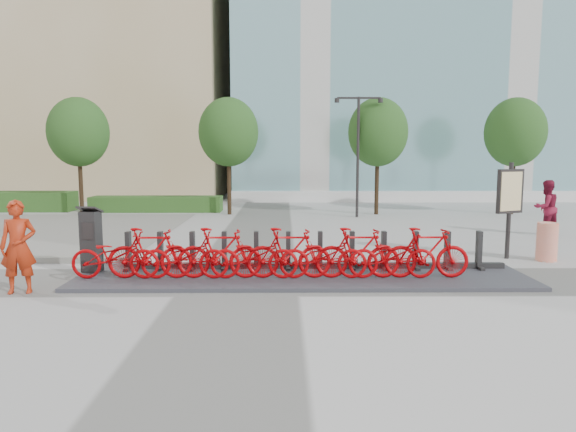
{
  "coord_description": "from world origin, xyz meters",
  "views": [
    {
      "loc": [
        0.9,
        -10.54,
        2.66
      ],
      "look_at": [
        1.0,
        1.5,
        1.2
      ],
      "focal_mm": 32.0,
      "sensor_mm": 36.0,
      "label": 1
    }
  ],
  "objects_px": {
    "bike_0": "(115,256)",
    "construction_barrel": "(547,242)",
    "pedestrian": "(546,208)",
    "map_sign": "(510,195)",
    "worker_red": "(18,247)",
    "kiosk": "(91,240)"
  },
  "relations": [
    {
      "from": "bike_0",
      "to": "construction_barrel",
      "type": "bearing_deg",
      "value": -78.28
    },
    {
      "from": "pedestrian",
      "to": "map_sign",
      "type": "xyz_separation_m",
      "value": [
        -2.93,
        -3.85,
        0.71
      ]
    },
    {
      "from": "worker_red",
      "to": "pedestrian",
      "type": "relative_size",
      "value": 0.99
    },
    {
      "from": "construction_barrel",
      "to": "kiosk",
      "type": "bearing_deg",
      "value": -172.28
    },
    {
      "from": "worker_red",
      "to": "map_sign",
      "type": "distance_m",
      "value": 11.27
    },
    {
      "from": "kiosk",
      "to": "pedestrian",
      "type": "distance_m",
      "value": 14.03
    },
    {
      "from": "bike_0",
      "to": "worker_red",
      "type": "height_order",
      "value": "worker_red"
    },
    {
      "from": "worker_red",
      "to": "map_sign",
      "type": "xyz_separation_m",
      "value": [
        10.79,
        3.18,
        0.72
      ]
    },
    {
      "from": "pedestrian",
      "to": "construction_barrel",
      "type": "bearing_deg",
      "value": 48.52
    },
    {
      "from": "kiosk",
      "to": "worker_red",
      "type": "xyz_separation_m",
      "value": [
        -0.85,
        -1.44,
        0.12
      ]
    },
    {
      "from": "kiosk",
      "to": "worker_red",
      "type": "bearing_deg",
      "value": -110.62
    },
    {
      "from": "bike_0",
      "to": "worker_red",
      "type": "distance_m",
      "value": 1.8
    },
    {
      "from": "map_sign",
      "to": "bike_0",
      "type": "bearing_deg",
      "value": 170.77
    },
    {
      "from": "kiosk",
      "to": "worker_red",
      "type": "relative_size",
      "value": 0.81
    },
    {
      "from": "pedestrian",
      "to": "construction_barrel",
      "type": "xyz_separation_m",
      "value": [
        -2.06,
        -4.12,
        -0.43
      ]
    },
    {
      "from": "bike_0",
      "to": "map_sign",
      "type": "height_order",
      "value": "map_sign"
    },
    {
      "from": "kiosk",
      "to": "construction_barrel",
      "type": "bearing_deg",
      "value": 17.63
    },
    {
      "from": "worker_red",
      "to": "construction_barrel",
      "type": "bearing_deg",
      "value": 2.0
    },
    {
      "from": "bike_0",
      "to": "map_sign",
      "type": "distance_m",
      "value": 9.57
    },
    {
      "from": "kiosk",
      "to": "worker_red",
      "type": "height_order",
      "value": "worker_red"
    },
    {
      "from": "kiosk",
      "to": "construction_barrel",
      "type": "distance_m",
      "value": 10.91
    },
    {
      "from": "worker_red",
      "to": "map_sign",
      "type": "height_order",
      "value": "map_sign"
    }
  ]
}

